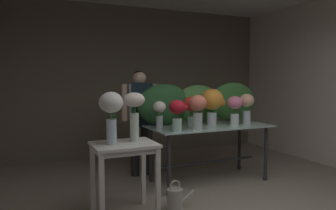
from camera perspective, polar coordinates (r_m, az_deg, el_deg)
ground_plane at (r=4.86m, az=2.95°, el=-13.20°), size 8.59×8.59×0.00m
wall_back at (r=6.43m, az=-4.94°, el=4.13°), size 5.34×0.12×2.87m
wall_right at (r=6.31m, az=25.22°, el=3.69°), size 0.12×4.02×2.87m
display_table_glass at (r=4.73m, az=7.23°, el=-5.21°), size 1.76×0.83×0.82m
side_table_white at (r=3.56m, az=-7.74°, el=-8.61°), size 0.68×0.54×0.80m
florist at (r=4.95m, az=-4.99°, el=-1.16°), size 0.57×0.24×1.61m
foliage_backdrop at (r=4.90m, az=4.87°, el=0.26°), size 2.04×0.29×0.61m
vase_ivory_dahlias at (r=4.31m, az=-1.55°, el=-1.29°), size 0.17×0.17×0.37m
vase_scarlet_stock at (r=4.49m, az=4.16°, el=-0.34°), size 0.24×0.24×0.43m
vase_peach_lilies at (r=4.93m, az=13.71°, el=-0.05°), size 0.23×0.21×0.45m
vase_crimson_anemones at (r=4.09m, az=1.69°, el=-1.30°), size 0.24×0.21×0.41m
vase_coral_hydrangea at (r=4.24m, az=5.31°, el=-0.59°), size 0.23×0.23×0.46m
vase_sunset_peonies at (r=4.71m, az=7.78°, el=0.53°), size 0.37×0.33×0.53m
vase_rosy_tulips at (r=4.73m, az=11.69°, el=-0.42°), size 0.23×0.23×0.42m
vase_white_roses_tall at (r=3.44m, az=-10.02°, el=-0.82°), size 0.25×0.25×0.56m
vase_cream_lisianthus_tall at (r=3.57m, az=-5.94°, el=-0.75°), size 0.24×0.24×0.54m
watering_can at (r=3.84m, az=1.29°, el=-16.17°), size 0.35×0.18×0.34m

